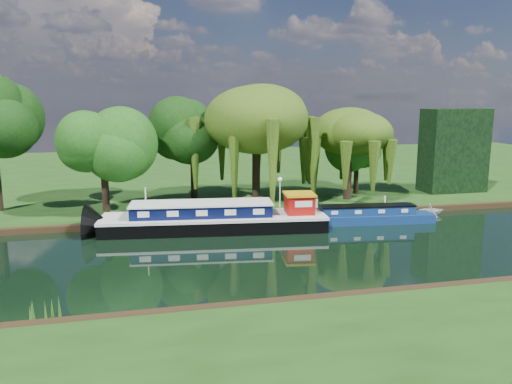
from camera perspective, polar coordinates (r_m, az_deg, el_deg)
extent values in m
plane|color=black|center=(32.17, 6.93, -6.54)|extent=(120.00, 120.00, 0.00)
cube|color=#193C10|center=(64.41, -3.34, 2.45)|extent=(120.00, 52.00, 0.45)
cube|color=black|center=(36.47, -4.79, -3.76)|extent=(16.41, 5.39, 1.07)
cube|color=silver|center=(36.32, -4.80, -2.80)|extent=(16.50, 5.47, 0.20)
cube|color=#080F35|center=(36.18, -6.23, -2.01)|extent=(10.21, 3.70, 0.85)
cube|color=silver|center=(36.08, -6.25, -1.27)|extent=(10.41, 3.89, 0.11)
cube|color=#970E0B|center=(36.83, 4.97, -1.37)|extent=(2.18, 2.18, 1.34)
cube|color=#C6940E|center=(36.68, 4.99, -0.23)|extent=(2.43, 2.43, 0.14)
cylinder|color=silver|center=(36.26, -12.48, -1.13)|extent=(0.09, 0.09, 2.15)
cube|color=navy|center=(39.36, 12.52, -3.07)|extent=(10.56, 2.78, 0.78)
cube|color=navy|center=(39.20, 12.56, -2.05)|extent=(7.40, 2.03, 0.65)
cube|color=black|center=(39.12, 12.59, -1.52)|extent=(7.50, 2.13, 0.09)
cube|color=silver|center=(37.73, 8.98, -2.36)|extent=(0.52, 0.10, 0.28)
cube|color=silver|center=(38.28, 11.61, -2.27)|extent=(0.52, 0.10, 0.28)
cube|color=silver|center=(38.90, 14.16, -2.17)|extent=(0.52, 0.10, 0.28)
cube|color=silver|center=(39.59, 16.63, -2.07)|extent=(0.52, 0.10, 0.28)
imported|color=#970E0B|center=(36.61, -9.15, -4.45)|extent=(3.74, 2.85, 0.72)
imported|color=silver|center=(43.56, 19.33, -2.48)|extent=(2.33, 2.10, 1.08)
cylinder|color=black|center=(44.23, 0.01, 2.76)|extent=(0.76, 0.76, 5.82)
ellipsoid|color=#344C10|center=(43.84, 0.01, 8.21)|extent=(8.13, 8.13, 5.26)
cylinder|color=black|center=(45.68, 10.43, 1.94)|extent=(0.62, 0.62, 4.41)
ellipsoid|color=#344C10|center=(45.31, 10.57, 5.92)|extent=(6.02, 6.02, 3.89)
cylinder|color=black|center=(40.33, -16.92, 1.73)|extent=(0.56, 0.56, 6.13)
ellipsoid|color=#194C13|center=(40.03, -17.12, 5.28)|extent=(5.02, 5.02, 5.02)
cylinder|color=black|center=(44.91, -7.15, 3.16)|extent=(0.56, 0.56, 6.39)
ellipsoid|color=black|center=(44.64, -7.22, 6.48)|extent=(5.11, 5.11, 5.11)
cylinder|color=black|center=(48.31, 11.41, 2.76)|extent=(0.42, 0.42, 5.04)
ellipsoid|color=#194C13|center=(48.07, 11.50, 5.20)|extent=(4.03, 4.03, 4.03)
cube|color=black|center=(52.31, 21.65, 4.45)|extent=(6.00, 3.00, 8.00)
cylinder|color=silver|center=(41.65, 2.75, -0.28)|extent=(0.10, 0.10, 2.20)
sphere|color=white|center=(41.42, 2.76, 1.46)|extent=(0.36, 0.36, 0.36)
cylinder|color=silver|center=(38.23, -11.74, -2.42)|extent=(0.16, 0.16, 1.00)
cylinder|color=silver|center=(38.79, -2.84, -2.02)|extent=(0.16, 0.16, 1.00)
cylinder|color=silver|center=(40.56, 6.94, -1.52)|extent=(0.16, 0.16, 1.00)
cylinder|color=silver|center=(42.95, 14.50, -1.10)|extent=(0.16, 0.16, 1.00)
cone|color=#205215|center=(23.49, -23.29, -12.62)|extent=(1.20, 1.20, 1.10)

